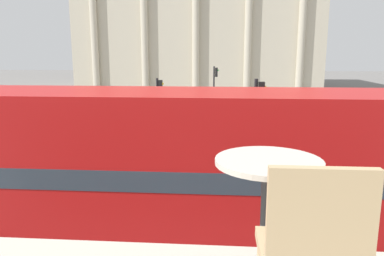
% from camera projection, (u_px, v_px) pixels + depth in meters
% --- Properties ---
extents(double_decker_bus, '(11.32, 2.64, 4.17)m').
position_uv_depth(double_decker_bus, '(188.00, 170.00, 8.74)').
color(double_decker_bus, black).
rests_on(double_decker_bus, ground_plane).
extents(cafe_dining_table, '(0.60, 0.60, 0.73)m').
position_uv_depth(cafe_dining_table, '(267.00, 192.00, 2.12)').
color(cafe_dining_table, '#2D2D30').
rests_on(cafe_dining_table, cafe_floor_slab).
extents(cafe_chair_0, '(0.40, 0.40, 0.91)m').
position_uv_depth(cafe_chair_0, '(311.00, 252.00, 1.53)').
color(cafe_chair_0, tan).
rests_on(cafe_chair_0, cafe_floor_slab).
extents(plaza_building_left, '(33.11, 16.95, 18.79)m').
position_uv_depth(plaza_building_left, '(199.00, 21.00, 54.37)').
color(plaza_building_left, beige).
rests_on(plaza_building_left, ground_plane).
extents(traffic_light_near, '(0.42, 0.24, 4.16)m').
position_uv_depth(traffic_light_near, '(257.00, 122.00, 12.77)').
color(traffic_light_near, black).
rests_on(traffic_light_near, ground_plane).
extents(traffic_light_mid, '(0.42, 0.24, 3.63)m').
position_uv_depth(traffic_light_mid, '(159.00, 101.00, 20.58)').
color(traffic_light_mid, black).
rests_on(traffic_light_mid, ground_plane).
extents(traffic_light_far, '(0.42, 0.24, 3.94)m').
position_uv_depth(traffic_light_far, '(215.00, 84.00, 28.93)').
color(traffic_light_far, black).
rests_on(traffic_light_far, ground_plane).
extents(pedestrian_grey, '(0.32, 0.32, 1.82)m').
position_uv_depth(pedestrian_grey, '(330.00, 117.00, 23.41)').
color(pedestrian_grey, '#282B33').
rests_on(pedestrian_grey, ground_plane).
extents(pedestrian_red, '(0.32, 0.32, 1.67)m').
position_uv_depth(pedestrian_red, '(158.00, 118.00, 23.44)').
color(pedestrian_red, '#282B33').
rests_on(pedestrian_red, ground_plane).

